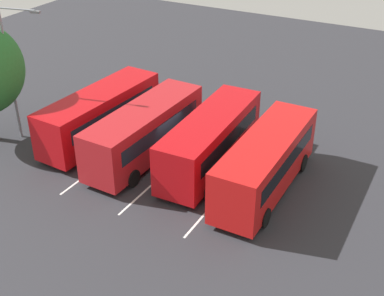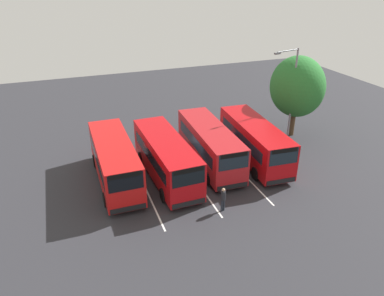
{
  "view_description": "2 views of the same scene",
  "coord_description": "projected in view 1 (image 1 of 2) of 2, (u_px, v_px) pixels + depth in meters",
  "views": [
    {
      "loc": [
        -22.73,
        -12.96,
        15.82
      ],
      "look_at": [
        -0.4,
        -1.03,
        1.26
      ],
      "focal_mm": 48.45,
      "sensor_mm": 36.0,
      "label": 1
    },
    {
      "loc": [
        22.95,
        -8.46,
        14.04
      ],
      "look_at": [
        -1.48,
        0.74,
        1.26
      ],
      "focal_mm": 34.2,
      "sensor_mm": 36.0,
      "label": 2
    }
  ],
  "objects": [
    {
      "name": "bus_far_right",
      "position": [
        101.0,
        114.0,
        31.92
      ],
      "size": [
        9.19,
        3.09,
        3.16
      ],
      "rotation": [
        0.0,
        0.0,
        -0.07
      ],
      "color": "#B70C11",
      "rests_on": "ground"
    },
    {
      "name": "bus_center_right",
      "position": [
        145.0,
        131.0,
        29.98
      ],
      "size": [
        9.14,
        2.92,
        3.16
      ],
      "rotation": [
        0.0,
        0.0,
        -0.04
      ],
      "color": "#AD191E",
      "rests_on": "ground"
    },
    {
      "name": "lane_stripe_outer_left",
      "position": [
        238.0,
        176.0,
        29.02
      ],
      "size": [
        12.3,
        0.28,
        0.01
      ],
      "primitive_type": "cube",
      "rotation": [
        0.0,
        0.0,
        -0.01
      ],
      "color": "silver",
      "rests_on": "ground"
    },
    {
      "name": "ground_plane",
      "position": [
        180.0,
        159.0,
        30.56
      ],
      "size": [
        63.35,
        63.35,
        0.0
      ],
      "primitive_type": "plane",
      "color": "#2B2B30"
    },
    {
      "name": "pedestrian",
      "position": [
        216.0,
        108.0,
        34.32
      ],
      "size": [
        0.38,
        0.38,
        1.69
      ],
      "rotation": [
        0.0,
        0.0,
        3.34
      ],
      "color": "#232833",
      "rests_on": "ground"
    },
    {
      "name": "lane_stripe_inner_right",
      "position": [
        127.0,
        145.0,
        32.09
      ],
      "size": [
        12.3,
        0.28,
        0.01
      ],
      "primitive_type": "cube",
      "rotation": [
        0.0,
        0.0,
        -0.01
      ],
      "color": "silver",
      "rests_on": "ground"
    },
    {
      "name": "bus_center_left",
      "position": [
        211.0,
        139.0,
        29.07
      ],
      "size": [
        9.1,
        2.78,
        3.16
      ],
      "rotation": [
        0.0,
        0.0,
        0.02
      ],
      "color": "#B70C11",
      "rests_on": "ground"
    },
    {
      "name": "lane_stripe_inner_left",
      "position": [
        180.0,
        159.0,
        30.55
      ],
      "size": [
        12.3,
        0.28,
        0.01
      ],
      "primitive_type": "cube",
      "rotation": [
        0.0,
        0.0,
        -0.01
      ],
      "color": "silver",
      "rests_on": "ground"
    },
    {
      "name": "bus_far_left",
      "position": [
        266.0,
        162.0,
        26.99
      ],
      "size": [
        9.07,
        2.69,
        3.16
      ],
      "rotation": [
        0.0,
        0.0,
        -0.01
      ],
      "color": "red",
      "rests_on": "ground"
    },
    {
      "name": "street_lamp",
      "position": [
        12.0,
        66.0,
        30.57
      ],
      "size": [
        0.74,
        2.65,
        8.31
      ],
      "rotation": [
        0.0,
        0.0,
        -1.35
      ],
      "color": "gray",
      "rests_on": "ground"
    }
  ]
}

